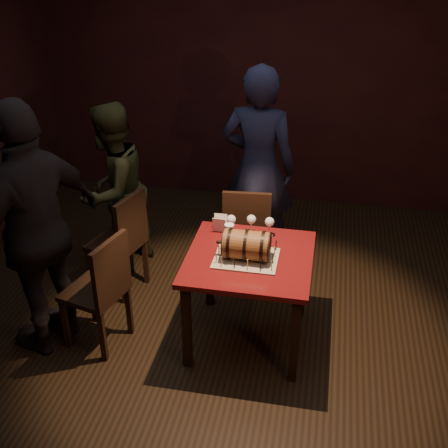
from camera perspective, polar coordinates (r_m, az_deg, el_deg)
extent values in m
plane|color=black|center=(4.52, 0.33, -10.95)|extent=(5.00, 5.00, 0.00)
cube|color=black|center=(6.13, 4.91, 14.66)|extent=(5.00, 0.04, 2.80)
cube|color=#4D0C10|center=(4.04, 2.60, -3.53)|extent=(0.90, 0.90, 0.04)
cube|color=black|center=(4.03, -3.81, -10.34)|extent=(0.06, 0.06, 0.71)
cube|color=black|center=(3.93, 7.19, -11.63)|extent=(0.06, 0.06, 0.71)
cube|color=black|center=(4.62, -1.45, -4.49)|extent=(0.06, 0.06, 0.71)
cube|color=black|center=(4.54, 8.00, -5.47)|extent=(0.06, 0.06, 0.71)
cube|color=#A89E88|center=(4.00, 2.26, -3.51)|extent=(0.45, 0.35, 0.01)
cylinder|color=brown|center=(3.94, 2.29, -2.15)|extent=(0.31, 0.21, 0.21)
cylinder|color=black|center=(3.96, 0.62, -1.98)|extent=(0.02, 0.23, 0.23)
cylinder|color=black|center=(3.94, 2.29, -2.15)|extent=(0.02, 0.23, 0.23)
cylinder|color=black|center=(3.93, 3.97, -2.31)|extent=(0.02, 0.23, 0.23)
cylinder|color=black|center=(3.96, -0.02, -1.92)|extent=(0.01, 0.20, 0.20)
cylinder|color=black|center=(3.92, 4.62, -2.37)|extent=(0.01, 0.20, 0.20)
cylinder|color=black|center=(3.97, -0.32, -1.89)|extent=(0.04, 0.02, 0.02)
sphere|color=black|center=(3.97, -0.60, -1.86)|extent=(0.03, 0.03, 0.03)
cylinder|color=#F9DF95|center=(3.87, -0.26, -3.84)|extent=(0.01, 0.01, 0.08)
cylinder|color=black|center=(3.85, -0.26, -3.27)|extent=(0.00, 0.00, 0.01)
cylinder|color=black|center=(3.86, 1.06, -3.97)|extent=(0.01, 0.01, 0.08)
cylinder|color=black|center=(3.84, 1.07, -3.41)|extent=(0.00, 0.00, 0.01)
cylinder|color=#F9DF95|center=(3.85, 2.39, -4.11)|extent=(0.01, 0.01, 0.08)
cylinder|color=black|center=(3.82, 2.41, -3.55)|extent=(0.00, 0.00, 0.01)
cylinder|color=black|center=(3.84, 3.73, -4.25)|extent=(0.01, 0.01, 0.08)
cylinder|color=black|center=(3.81, 3.75, -3.68)|extent=(0.00, 0.00, 0.01)
cylinder|color=#F9DF95|center=(3.85, 4.84, -4.21)|extent=(0.01, 0.01, 0.08)
cylinder|color=black|center=(3.82, 4.87, -3.65)|extent=(0.00, 0.00, 0.01)
cylinder|color=black|center=(3.92, 5.00, -3.50)|extent=(0.01, 0.01, 0.08)
cylinder|color=black|center=(3.90, 5.03, -2.94)|extent=(0.00, 0.00, 0.01)
cylinder|color=#F9DF95|center=(4.00, 5.15, -2.82)|extent=(0.01, 0.01, 0.08)
cylinder|color=black|center=(3.98, 5.18, -2.27)|extent=(0.00, 0.00, 0.01)
cylinder|color=black|center=(4.08, 5.30, -2.16)|extent=(0.01, 0.01, 0.08)
cylinder|color=black|center=(4.05, 5.33, -1.62)|extent=(0.00, 0.00, 0.01)
cylinder|color=#F9DF95|center=(4.09, 4.04, -2.04)|extent=(0.01, 0.01, 0.08)
cylinder|color=black|center=(4.06, 4.06, -1.49)|extent=(0.00, 0.00, 0.01)
cylinder|color=black|center=(4.09, 2.78, -1.92)|extent=(0.01, 0.01, 0.08)
cylinder|color=black|center=(4.07, 2.79, -1.37)|extent=(0.00, 0.00, 0.01)
cylinder|color=#F9DF95|center=(4.11, 1.53, -1.79)|extent=(0.01, 0.01, 0.08)
cylinder|color=black|center=(4.08, 1.54, -1.25)|extent=(0.00, 0.00, 0.01)
cylinder|color=black|center=(4.12, 0.29, -1.67)|extent=(0.01, 0.01, 0.08)
cylinder|color=black|center=(4.10, 0.29, -1.13)|extent=(0.00, 0.00, 0.01)
cylinder|color=#F9DF95|center=(4.07, -0.26, -2.08)|extent=(0.01, 0.01, 0.08)
cylinder|color=black|center=(4.05, -0.26, -1.53)|extent=(0.00, 0.00, 0.01)
cylinder|color=black|center=(4.00, -0.52, -2.73)|extent=(0.01, 0.01, 0.08)
cylinder|color=black|center=(3.97, -0.52, -2.18)|extent=(0.00, 0.00, 0.01)
cylinder|color=#F9DF95|center=(3.92, -0.78, -3.41)|extent=(0.01, 0.01, 0.08)
cylinder|color=black|center=(3.90, -0.79, -2.86)|extent=(0.00, 0.00, 0.01)
cylinder|color=silver|center=(4.31, 0.73, -0.96)|extent=(0.06, 0.06, 0.01)
cylinder|color=silver|center=(4.28, 0.73, -0.41)|extent=(0.01, 0.01, 0.09)
sphere|color=silver|center=(4.25, 0.74, 0.47)|extent=(0.07, 0.07, 0.07)
sphere|color=#591114|center=(4.25, 0.74, 0.38)|extent=(0.05, 0.05, 0.05)
cylinder|color=silver|center=(4.31, 2.76, -0.95)|extent=(0.06, 0.06, 0.01)
cylinder|color=silver|center=(4.29, 2.77, -0.41)|extent=(0.01, 0.01, 0.09)
sphere|color=silver|center=(4.25, 2.79, 0.47)|extent=(0.07, 0.07, 0.07)
cylinder|color=silver|center=(4.29, 4.59, -1.21)|extent=(0.06, 0.06, 0.01)
cylinder|color=silver|center=(4.26, 4.61, -0.66)|extent=(0.01, 0.01, 0.09)
sphere|color=silver|center=(4.23, 4.65, 0.22)|extent=(0.07, 0.07, 0.07)
sphere|color=#BF594C|center=(4.23, 4.65, 0.14)|extent=(0.05, 0.05, 0.05)
cylinder|color=silver|center=(4.16, 0.54, -0.96)|extent=(0.07, 0.07, 0.15)
cylinder|color=#9E5414|center=(4.17, 0.54, -1.16)|extent=(0.06, 0.06, 0.11)
cylinder|color=white|center=(4.14, 0.54, -0.37)|extent=(0.06, 0.06, 0.02)
cube|color=black|center=(4.92, 2.41, -0.95)|extent=(0.43, 0.43, 0.04)
cube|color=black|center=(5.18, 4.37, -2.37)|extent=(0.04, 0.04, 0.43)
cube|color=black|center=(5.20, 0.63, -2.16)|extent=(0.04, 0.04, 0.43)
cube|color=black|center=(4.89, 4.20, -4.43)|extent=(0.04, 0.04, 0.43)
cube|color=black|center=(4.91, 0.23, -4.20)|extent=(0.04, 0.04, 0.43)
cube|color=black|center=(4.64, 2.31, 0.63)|extent=(0.40, 0.07, 0.46)
cube|color=black|center=(4.86, -10.92, -1.95)|extent=(0.49, 0.49, 0.04)
cube|color=black|center=(5.18, -11.10, -2.88)|extent=(0.04, 0.04, 0.43)
cube|color=black|center=(4.96, -13.41, -4.71)|extent=(0.04, 0.04, 0.43)
cube|color=black|center=(5.01, -7.96, -3.82)|extent=(0.04, 0.04, 0.43)
cube|color=black|center=(4.78, -10.20, -5.77)|extent=(0.04, 0.04, 0.43)
cube|color=black|center=(4.64, -9.41, 0.19)|extent=(0.14, 0.40, 0.46)
cube|color=black|center=(4.29, -13.04, -6.73)|extent=(0.49, 0.49, 0.04)
cube|color=black|center=(4.62, -13.12, -7.45)|extent=(0.04, 0.04, 0.43)
cube|color=black|center=(4.43, -15.81, -9.72)|extent=(0.04, 0.04, 0.43)
cube|color=black|center=(4.45, -9.62, -8.67)|extent=(0.04, 0.04, 0.43)
cube|color=black|center=(4.24, -12.23, -11.12)|extent=(0.04, 0.04, 0.43)
cube|color=black|center=(4.06, -11.40, -4.55)|extent=(0.14, 0.40, 0.46)
imported|color=#1B1D36|center=(5.02, 3.49, 5.68)|extent=(0.72, 0.51, 1.85)
imported|color=#393B1D|center=(5.01, -11.24, 3.33)|extent=(0.77, 0.89, 1.56)
imported|color=black|center=(4.14, -18.45, -0.69)|extent=(0.82, 1.21, 1.91)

